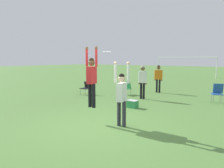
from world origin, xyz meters
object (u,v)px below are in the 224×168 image
at_px(camping_chair_3, 127,87).
at_px(cooler_box, 132,104).
at_px(person_jumping, 92,76).
at_px(person_spectator_far, 158,76).
at_px(person_defending, 122,93).
at_px(camping_chair_2, 86,87).
at_px(camping_chair_1, 217,92).
at_px(frisbee, 107,52).
at_px(person_spectator_near, 143,79).

bearing_deg(camping_chair_3, cooler_box, 150.45).
height_order(person_jumping, person_spectator_far, person_jumping).
xyz_separation_m(person_defending, person_spectator_far, (-2.27, 7.15, -0.04)).
xyz_separation_m(person_defending, camping_chair_2, (-5.33, 3.78, -0.63)).
distance_m(person_jumping, camping_chair_1, 6.78).
distance_m(camping_chair_2, cooler_box, 4.37).
relative_size(person_jumping, person_defending, 0.98).
relative_size(person_defending, person_spectator_far, 1.18).
bearing_deg(person_spectator_far, camping_chair_3, -133.05).
height_order(camping_chair_3, cooler_box, camping_chair_3).
distance_m(frisbee, camping_chair_2, 6.55).
bearing_deg(person_spectator_far, frisbee, -89.61).
relative_size(person_defending, camping_chair_3, 2.67).
bearing_deg(camping_chair_1, person_spectator_far, -46.90).
relative_size(camping_chair_2, cooler_box, 1.75).
bearing_deg(camping_chair_2, person_jumping, 130.07).
bearing_deg(camping_chair_2, camping_chair_1, -169.00).
xyz_separation_m(person_spectator_near, cooler_box, (0.75, -2.13, -0.91)).
xyz_separation_m(person_jumping, camping_chair_1, (2.50, 6.22, -1.03)).
xyz_separation_m(person_defending, frisbee, (-0.45, -0.16, 1.27)).
bearing_deg(cooler_box, camping_chair_1, 52.82).
bearing_deg(frisbee, camping_chair_2, 141.04).
xyz_separation_m(person_defending, cooler_box, (-1.17, 2.46, -0.91)).
bearing_deg(camping_chair_1, frisbee, 43.45).
xyz_separation_m(camping_chair_1, cooler_box, (-2.64, -3.49, -0.38)).
bearing_deg(cooler_box, frisbee, -74.64).
bearing_deg(camping_chair_3, frisbee, 140.39).
relative_size(person_jumping, person_spectator_far, 1.16).
height_order(camping_chair_1, person_spectator_near, person_spectator_near).
xyz_separation_m(camping_chair_2, person_spectator_far, (3.06, 3.37, 0.59)).
xyz_separation_m(camping_chair_1, camping_chair_3, (-4.84, -0.73, -0.10)).
distance_m(person_jumping, person_spectator_far, 7.54).
height_order(frisbee, camping_chair_3, frisbee).
xyz_separation_m(camping_chair_3, person_spectator_far, (1.09, 1.94, 0.60)).
distance_m(frisbee, cooler_box, 3.49).
xyz_separation_m(frisbee, camping_chair_3, (-2.91, 5.38, -1.91)).
height_order(camping_chair_3, person_spectator_far, person_spectator_far).
distance_m(person_defending, camping_chair_1, 6.15).
xyz_separation_m(frisbee, camping_chair_1, (1.92, 6.11, -1.81)).
bearing_deg(cooler_box, person_spectator_near, 109.48).
height_order(person_jumping, person_defending, person_jumping).
bearing_deg(person_defending, cooler_box, -169.41).
bearing_deg(person_defending, person_spectator_far, -177.27).
bearing_deg(person_spectator_near, person_spectator_far, 81.03).
distance_m(person_defending, camping_chair_3, 6.24).
bearing_deg(camping_chair_1, person_spectator_near, -7.25).
xyz_separation_m(person_spectator_near, person_spectator_far, (-0.35, 2.56, -0.04)).
bearing_deg(camping_chair_2, camping_chair_3, -150.47).
xyz_separation_m(frisbee, person_spectator_far, (-1.82, 7.31, -1.31)).
bearing_deg(person_jumping, cooler_box, -11.74).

